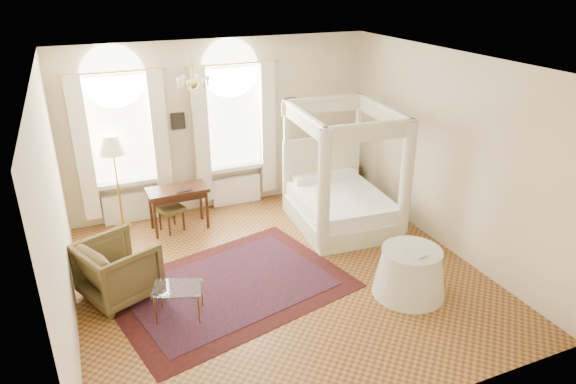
# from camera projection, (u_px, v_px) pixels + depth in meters

# --- Properties ---
(ground) EXTENTS (6.00, 6.00, 0.00)m
(ground) POSITION_uv_depth(u_px,v_px,m) (281.00, 276.00, 8.09)
(ground) COLOR #925A2A
(ground) RESTS_ON ground
(room_walls) EXTENTS (6.00, 6.00, 6.00)m
(room_walls) POSITION_uv_depth(u_px,v_px,m) (280.00, 158.00, 7.30)
(room_walls) COLOR beige
(room_walls) RESTS_ON ground
(window_left) EXTENTS (1.62, 0.27, 3.29)m
(window_left) POSITION_uv_depth(u_px,v_px,m) (123.00, 148.00, 9.25)
(window_left) COLOR silver
(window_left) RESTS_ON room_walls
(window_right) EXTENTS (1.62, 0.27, 3.29)m
(window_right) POSITION_uv_depth(u_px,v_px,m) (234.00, 135.00, 9.99)
(window_right) COLOR silver
(window_right) RESTS_ON room_walls
(chandelier) EXTENTS (0.51, 0.45, 0.50)m
(chandelier) POSITION_uv_depth(u_px,v_px,m) (193.00, 82.00, 7.62)
(chandelier) COLOR gold
(chandelier) RESTS_ON room_walls
(wall_pictures) EXTENTS (2.54, 0.03, 0.39)m
(wall_pictures) POSITION_uv_depth(u_px,v_px,m) (226.00, 114.00, 9.88)
(wall_pictures) COLOR black
(wall_pictures) RESTS_ON room_walls
(canopy_bed) EXTENTS (1.83, 2.19, 2.24)m
(canopy_bed) POSITION_uv_depth(u_px,v_px,m) (341.00, 200.00, 9.54)
(canopy_bed) COLOR beige
(canopy_bed) RESTS_ON ground
(nightstand) EXTENTS (0.41, 0.38, 0.55)m
(nightstand) POSITION_uv_depth(u_px,v_px,m) (350.00, 178.00, 11.18)
(nightstand) COLOR #331C0E
(nightstand) RESTS_ON ground
(nightstand_lamp) EXTENTS (0.28, 0.28, 0.41)m
(nightstand_lamp) POSITION_uv_depth(u_px,v_px,m) (352.00, 153.00, 11.02)
(nightstand_lamp) COLOR gold
(nightstand_lamp) RESTS_ON nightstand
(writing_desk) EXTENTS (1.09, 0.59, 0.81)m
(writing_desk) POSITION_uv_depth(u_px,v_px,m) (178.00, 194.00, 9.32)
(writing_desk) COLOR #331C0E
(writing_desk) RESTS_ON ground
(laptop) EXTENTS (0.32, 0.22, 0.02)m
(laptop) POSITION_uv_depth(u_px,v_px,m) (183.00, 190.00, 9.19)
(laptop) COLOR black
(laptop) RESTS_ON writing_desk
(stool) EXTENTS (0.53, 0.53, 0.47)m
(stool) POSITION_uv_depth(u_px,v_px,m) (171.00, 211.00, 9.37)
(stool) COLOR #4F3F22
(stool) RESTS_ON ground
(armchair) EXTENTS (1.28, 1.27, 0.89)m
(armchair) POSITION_uv_depth(u_px,v_px,m) (119.00, 270.00, 7.44)
(armchair) COLOR #4C3D20
(armchair) RESTS_ON ground
(coffee_table) EXTENTS (0.79, 0.67, 0.46)m
(coffee_table) POSITION_uv_depth(u_px,v_px,m) (178.00, 290.00, 7.02)
(coffee_table) COLOR silver
(coffee_table) RESTS_ON ground
(floor_lamp) EXTENTS (0.46, 0.46, 1.79)m
(floor_lamp) POSITION_uv_depth(u_px,v_px,m) (113.00, 150.00, 9.02)
(floor_lamp) COLOR gold
(floor_lamp) RESTS_ON ground
(oriental_rug) EXTENTS (3.87, 3.17, 0.01)m
(oriental_rug) POSITION_uv_depth(u_px,v_px,m) (230.00, 287.00, 7.81)
(oriental_rug) COLOR #42120F
(oriental_rug) RESTS_ON ground
(side_table) EXTENTS (1.07, 1.07, 0.73)m
(side_table) POSITION_uv_depth(u_px,v_px,m) (410.00, 272.00, 7.54)
(side_table) COLOR beige
(side_table) RESTS_ON ground
(book) EXTENTS (0.23, 0.30, 0.03)m
(book) POSITION_uv_depth(u_px,v_px,m) (411.00, 254.00, 7.24)
(book) COLOR black
(book) RESTS_ON side_table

